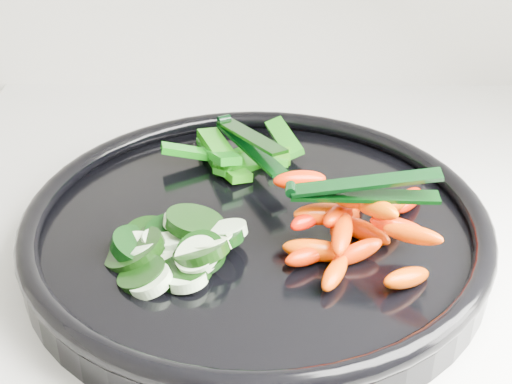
{
  "coord_description": "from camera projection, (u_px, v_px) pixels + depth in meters",
  "views": [
    {
      "loc": [
        -0.7,
        1.18,
        1.28
      ],
      "look_at": [
        -0.7,
        1.66,
        0.99
      ],
      "focal_mm": 50.0,
      "sensor_mm": 36.0,
      "label": 1
    }
  ],
  "objects": [
    {
      "name": "tong_pepper",
      "position": [
        249.0,
        140.0,
        0.64
      ],
      "size": [
        0.07,
        0.11,
        0.02
      ],
      "color": "black",
      "rests_on": "pepper_pile"
    },
    {
      "name": "carrot_pile",
      "position": [
        353.0,
        223.0,
        0.54
      ],
      "size": [
        0.14,
        0.15,
        0.05
      ],
      "color": "#F14400",
      "rests_on": "veggie_tray"
    },
    {
      "name": "cucumber_pile",
      "position": [
        171.0,
        247.0,
        0.53
      ],
      "size": [
        0.12,
        0.11,
        0.04
      ],
      "color": "black",
      "rests_on": "veggie_tray"
    },
    {
      "name": "veggie_tray",
      "position": [
        256.0,
        228.0,
        0.58
      ],
      "size": [
        0.49,
        0.49,
        0.04
      ],
      "color": "black",
      "rests_on": "counter"
    },
    {
      "name": "pepper_pile",
      "position": [
        238.0,
        156.0,
        0.65
      ],
      "size": [
        0.13,
        0.1,
        0.04
      ],
      "color": "#0E6E0A",
      "rests_on": "veggie_tray"
    },
    {
      "name": "tong_carrot",
      "position": [
        360.0,
        189.0,
        0.52
      ],
      "size": [
        0.11,
        0.02,
        0.02
      ],
      "color": "black",
      "rests_on": "carrot_pile"
    }
  ]
}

